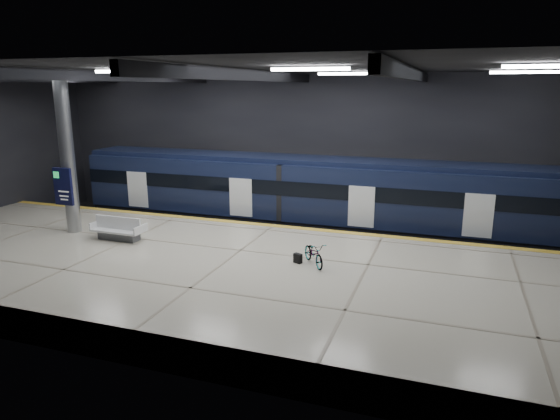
% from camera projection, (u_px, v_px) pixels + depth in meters
% --- Properties ---
extents(ground, '(30.00, 30.00, 0.00)m').
position_uv_depth(ground, '(251.00, 268.00, 20.73)').
color(ground, black).
rests_on(ground, ground).
extents(room_shell, '(30.10, 16.10, 8.05)m').
position_uv_depth(room_shell, '(249.00, 129.00, 19.36)').
color(room_shell, black).
rests_on(room_shell, ground).
extents(platform, '(30.00, 11.00, 1.10)m').
position_uv_depth(platform, '(225.00, 277.00, 18.31)').
color(platform, beige).
rests_on(platform, ground).
extents(safety_strip, '(30.00, 0.40, 0.01)m').
position_uv_depth(safety_strip, '(273.00, 226.00, 22.99)').
color(safety_strip, gold).
rests_on(safety_strip, platform).
extents(rails, '(30.00, 1.52, 0.16)m').
position_uv_depth(rails, '(291.00, 231.00, 25.76)').
color(rails, gray).
rests_on(rails, ground).
extents(train, '(29.40, 2.84, 3.79)m').
position_uv_depth(train, '(342.00, 197.00, 24.45)').
color(train, black).
rests_on(train, ground).
extents(bench, '(2.26, 0.95, 0.99)m').
position_uv_depth(bench, '(119.00, 232.00, 20.82)').
color(bench, '#595B60').
rests_on(bench, platform).
extents(bicycle, '(1.45, 1.66, 0.86)m').
position_uv_depth(bicycle, '(314.00, 253.00, 17.84)').
color(bicycle, '#99999E').
rests_on(bicycle, platform).
extents(pannier_bag, '(0.35, 0.29, 0.35)m').
position_uv_depth(pannier_bag, '(298.00, 258.00, 18.10)').
color(pannier_bag, black).
rests_on(pannier_bag, platform).
extents(info_column, '(0.90, 0.78, 6.90)m').
position_uv_depth(info_column, '(67.00, 156.00, 21.27)').
color(info_column, '#9EA0A5').
rests_on(info_column, platform).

